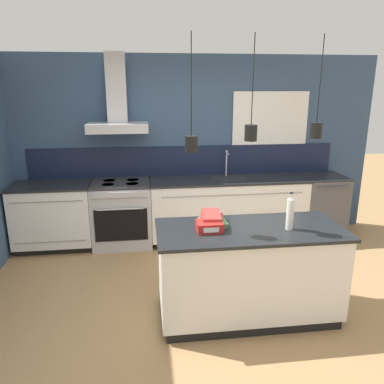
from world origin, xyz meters
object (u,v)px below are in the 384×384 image
at_px(oven_range, 122,214).
at_px(red_supply_box, 209,226).
at_px(bottle_on_island, 290,214).
at_px(book_stack, 212,219).
at_px(dishwasher, 320,205).

relative_size(oven_range, red_supply_box, 3.91).
xyz_separation_m(oven_range, red_supply_box, (0.90, -1.90, 0.50)).
relative_size(oven_range, bottle_on_island, 2.58).
bearing_deg(book_stack, red_supply_box, -108.23).
bearing_deg(bottle_on_island, red_supply_box, 175.78).
bearing_deg(book_stack, dishwasher, 41.72).
relative_size(bottle_on_island, red_supply_box, 1.52).
distance_m(dishwasher, bottle_on_island, 2.42).
bearing_deg(red_supply_box, oven_range, 115.43).
relative_size(dishwasher, book_stack, 2.61).
distance_m(oven_range, bottle_on_island, 2.62).
bearing_deg(dishwasher, book_stack, -138.28).
distance_m(oven_range, red_supply_box, 2.16).
xyz_separation_m(dishwasher, red_supply_box, (-2.02, -1.90, 0.50)).
relative_size(dishwasher, bottle_on_island, 2.58).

